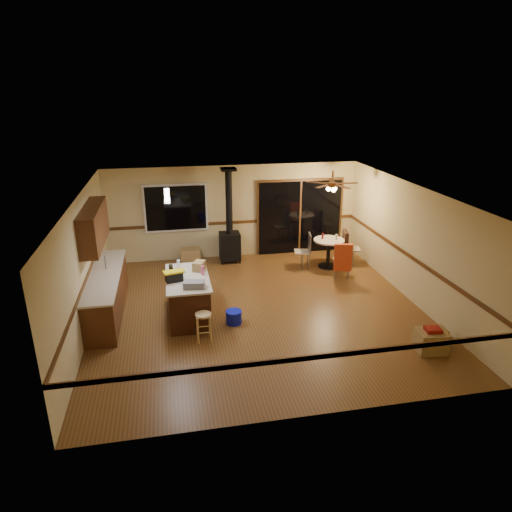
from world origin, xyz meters
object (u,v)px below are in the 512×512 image
object	(u,v)px
dining_table	(329,249)
chair_near	(343,257)
wood_stove	(230,237)
kitchen_island	(189,297)
box_corner_a	(431,341)
box_corner_b	(435,336)
toolbox_black	(174,277)
box_under_window	(190,256)
toolbox_grey	(194,284)
chair_left	(306,247)
blue_bucket	(234,317)
bar_stool	(204,327)
chair_right	(346,244)

from	to	relation	value
dining_table	chair_near	bearing A→B (deg)	-86.34
wood_stove	kitchen_island	bearing A→B (deg)	-113.09
box_corner_a	box_corner_b	xyz separation A→B (m)	(0.23, 0.23, -0.05)
toolbox_black	box_under_window	size ratio (longest dim) A/B	0.63
toolbox_grey	dining_table	size ratio (longest dim) A/B	0.51
wood_stove	chair_left	xyz separation A→B (m)	(1.94, -0.84, -0.14)
toolbox_grey	dining_table	xyz separation A→B (m)	(3.73, 2.67, -0.44)
box_corner_a	blue_bucket	bearing A→B (deg)	153.15
kitchen_island	box_corner_a	distance (m)	4.84
kitchen_island	box_corner_a	xyz separation A→B (m)	(4.30, -2.21, -0.25)
chair_near	toolbox_black	bearing A→B (deg)	-161.37
toolbox_grey	toolbox_black	bearing A→B (deg)	134.22
box_under_window	toolbox_grey	bearing A→B (deg)	-91.58
toolbox_grey	wood_stove	bearing A→B (deg)	71.58
blue_bucket	box_corner_b	world-z (taller)	box_corner_b
blue_bucket	chair_left	xyz separation A→B (m)	(2.36, 2.69, 0.45)
kitchen_island	chair_near	distance (m)	4.09
wood_stove	chair_left	distance (m)	2.12
blue_bucket	chair_near	bearing A→B (deg)	29.94
toolbox_black	box_corner_b	xyz separation A→B (m)	(4.79, -1.83, -0.84)
chair_left	dining_table	bearing A→B (deg)	-7.70
bar_stool	chair_near	distance (m)	4.33
chair_right	box_corner_b	bearing A→B (deg)	-87.71
wood_stove	chair_left	bearing A→B (deg)	-23.40
chair_near	blue_bucket	bearing A→B (deg)	-150.06
chair_left	box_under_window	xyz separation A→B (m)	(-3.03, 0.89, -0.38)
wood_stove	blue_bucket	xyz separation A→B (m)	(-0.42, -3.53, -0.59)
kitchen_island	blue_bucket	distance (m)	1.05
toolbox_black	box_corner_a	xyz separation A→B (m)	(4.57, -2.06, -0.79)
dining_table	chair_left	bearing A→B (deg)	172.30
toolbox_grey	bar_stool	bearing A→B (deg)	-76.36
chair_left	blue_bucket	bearing A→B (deg)	-131.20
box_under_window	kitchen_island	bearing A→B (deg)	-93.81
chair_near	toolbox_grey	bearing A→B (deg)	-154.70
kitchen_island	box_corner_a	size ratio (longest dim) A/B	3.18
toolbox_black	bar_stool	xyz separation A→B (m)	(0.50, -0.88, -0.71)
box_corner_b	toolbox_grey	bearing A→B (deg)	161.96
box_corner_a	box_corner_b	size ratio (longest dim) A/B	1.40
kitchen_island	toolbox_black	bearing A→B (deg)	-151.11
toolbox_black	chair_near	bearing A→B (deg)	18.63
box_corner_a	chair_right	bearing A→B (deg)	89.24
bar_stool	blue_bucket	size ratio (longest dim) A/B	1.71
chair_left	box_corner_b	size ratio (longest dim) A/B	1.36
wood_stove	bar_stool	bearing A→B (deg)	-104.77
chair_left	bar_stool	bearing A→B (deg)	-132.93
dining_table	box_corner_a	bearing A→B (deg)	-83.91
kitchen_island	chair_right	size ratio (longest dim) A/B	2.40
blue_bucket	chair_near	world-z (taller)	chair_near
bar_stool	dining_table	distance (m)	4.80
wood_stove	blue_bucket	world-z (taller)	wood_stove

